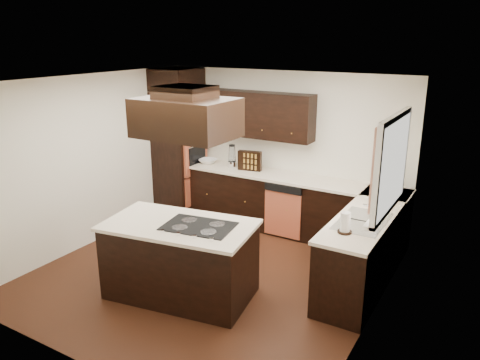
{
  "coord_description": "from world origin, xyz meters",
  "views": [
    {
      "loc": [
        3.15,
        -4.58,
        3.01
      ],
      "look_at": [
        0.1,
        0.6,
        1.15
      ],
      "focal_mm": 35.0,
      "sensor_mm": 36.0,
      "label": 1
    }
  ],
  "objects_px": {
    "spice_rack": "(250,161)",
    "island": "(180,261)",
    "range_hood": "(186,118)",
    "oven_column": "(179,153)"
  },
  "relations": [
    {
      "from": "oven_column",
      "to": "spice_rack",
      "type": "height_order",
      "value": "oven_column"
    },
    {
      "from": "island",
      "to": "spice_rack",
      "type": "relative_size",
      "value": 4.4
    },
    {
      "from": "island",
      "to": "spice_rack",
      "type": "distance_m",
      "value": 2.5
    },
    {
      "from": "range_hood",
      "to": "spice_rack",
      "type": "bearing_deg",
      "value": 102.45
    },
    {
      "from": "oven_column",
      "to": "spice_rack",
      "type": "bearing_deg",
      "value": 3.42
    },
    {
      "from": "spice_rack",
      "to": "island",
      "type": "bearing_deg",
      "value": -92.05
    },
    {
      "from": "oven_column",
      "to": "island",
      "type": "xyz_separation_m",
      "value": [
        1.76,
        -2.3,
        -0.62
      ]
    },
    {
      "from": "oven_column",
      "to": "island",
      "type": "distance_m",
      "value": 2.96
    },
    {
      "from": "island",
      "to": "range_hood",
      "type": "relative_size",
      "value": 1.6
    },
    {
      "from": "oven_column",
      "to": "spice_rack",
      "type": "xyz_separation_m",
      "value": [
        1.36,
        0.08,
        0.02
      ]
    }
  ]
}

